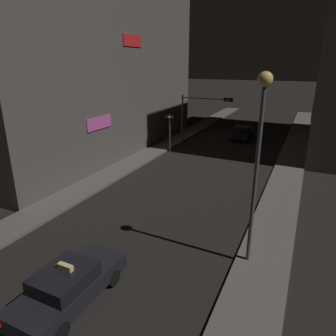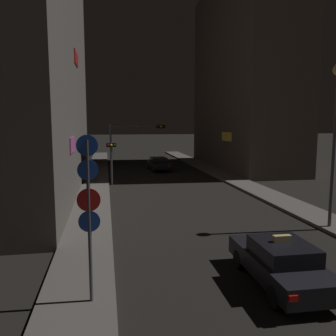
# 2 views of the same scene
# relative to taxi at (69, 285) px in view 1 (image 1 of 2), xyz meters

# --- Properties ---
(sidewalk_left) EXTENTS (2.18, 57.92, 0.16)m
(sidewalk_left) POSITION_rel_taxi_xyz_m (-6.20, 20.27, -0.66)
(sidewalk_left) COLOR #5B5651
(sidewalk_left) RESTS_ON ground_plane
(sidewalk_right) EXTENTS (2.18, 57.92, 0.16)m
(sidewalk_right) POSITION_rel_taxi_xyz_m (5.77, 20.27, -0.66)
(sidewalk_right) COLOR #5B5651
(sidewalk_right) RESTS_ON ground_plane
(building_facade_left) EXTENTS (10.88, 25.57, 20.96)m
(building_facade_left) POSITION_rel_taxi_xyz_m (-12.69, 16.88, 9.74)
(building_facade_left) COLOR #514C47
(building_facade_left) RESTS_ON ground_plane
(taxi) EXTENTS (1.87, 4.48, 1.62)m
(taxi) POSITION_rel_taxi_xyz_m (0.00, 0.00, 0.00)
(taxi) COLOR black
(taxi) RESTS_ON ground_plane
(far_car) EXTENTS (1.98, 4.52, 1.42)m
(far_car) POSITION_rel_taxi_xyz_m (0.18, 26.97, -0.00)
(far_car) COLOR black
(far_car) RESTS_ON ground_plane
(traffic_light_overhead) EXTENTS (5.02, 0.42, 4.97)m
(traffic_light_overhead) POSITION_rel_taxi_xyz_m (-2.85, 21.99, 2.92)
(traffic_light_overhead) COLOR #47474C
(traffic_light_overhead) RESTS_ON ground_plane
(traffic_light_left_kerb) EXTENTS (0.80, 0.42, 3.52)m
(traffic_light_left_kerb) POSITION_rel_taxi_xyz_m (-4.86, 19.00, 1.80)
(traffic_light_left_kerb) COLOR #47474C
(traffic_light_left_kerb) RESTS_ON ground_plane
(street_lamp_near_block) EXTENTS (0.53, 0.53, 7.56)m
(street_lamp_near_block) POSITION_rel_taxi_xyz_m (5.16, 4.93, 4.66)
(street_lamp_near_block) COLOR #47474C
(street_lamp_near_block) RESTS_ON sidewalk_right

